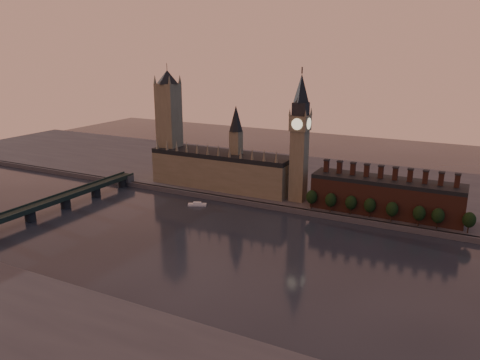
# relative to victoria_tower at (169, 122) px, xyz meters

# --- Properties ---
(ground) EXTENTS (900.00, 900.00, 0.00)m
(ground) POSITION_rel_victoria_tower_xyz_m (120.00, -115.00, -59.09)
(ground) COLOR black
(ground) RESTS_ON ground
(north_bank) EXTENTS (900.00, 182.00, 4.00)m
(north_bank) POSITION_rel_victoria_tower_xyz_m (120.00, 63.04, -57.09)
(north_bank) COLOR #4A4B50
(north_bank) RESTS_ON ground
(palace_of_westminster) EXTENTS (130.00, 30.30, 74.00)m
(palace_of_westminster) POSITION_rel_victoria_tower_xyz_m (55.59, -0.09, -37.46)
(palace_of_westminster) COLOR #796F56
(palace_of_westminster) RESTS_ON north_bank
(victoria_tower) EXTENTS (24.00, 24.00, 108.00)m
(victoria_tower) POSITION_rel_victoria_tower_xyz_m (0.00, 0.00, 0.00)
(victoria_tower) COLOR #796F56
(victoria_tower) RESTS_ON north_bank
(big_ben) EXTENTS (15.00, 15.00, 107.00)m
(big_ben) POSITION_rel_victoria_tower_xyz_m (130.00, -5.00, -2.26)
(big_ben) COLOR #796F56
(big_ben) RESTS_ON north_bank
(chimney_block) EXTENTS (110.00, 25.00, 37.00)m
(chimney_block) POSITION_rel_victoria_tower_xyz_m (200.00, -5.00, -41.27)
(chimney_block) COLOR #572C21
(chimney_block) RESTS_ON north_bank
(embankment_tree_0) EXTENTS (8.60, 8.60, 14.88)m
(embankment_tree_0) POSITION_rel_victoria_tower_xyz_m (146.91, -20.05, -45.62)
(embankment_tree_0) COLOR black
(embankment_tree_0) RESTS_ON north_bank
(embankment_tree_1) EXTENTS (8.60, 8.60, 14.88)m
(embankment_tree_1) POSITION_rel_victoria_tower_xyz_m (162.34, -20.68, -45.62)
(embankment_tree_1) COLOR black
(embankment_tree_1) RESTS_ON north_bank
(embankment_tree_2) EXTENTS (8.60, 8.60, 14.88)m
(embankment_tree_2) POSITION_rel_victoria_tower_xyz_m (177.62, -19.90, -45.62)
(embankment_tree_2) COLOR black
(embankment_tree_2) RESTS_ON north_bank
(embankment_tree_3) EXTENTS (8.60, 8.60, 14.88)m
(embankment_tree_3) POSITION_rel_victoria_tower_xyz_m (191.54, -19.65, -45.62)
(embankment_tree_3) COLOR black
(embankment_tree_3) RESTS_ON north_bank
(embankment_tree_4) EXTENTS (8.60, 8.60, 14.88)m
(embankment_tree_4) POSITION_rel_victoria_tower_xyz_m (207.61, -21.23, -45.62)
(embankment_tree_4) COLOR black
(embankment_tree_4) RESTS_ON north_bank
(embankment_tree_5) EXTENTS (8.60, 8.60, 14.88)m
(embankment_tree_5) POSITION_rel_victoria_tower_xyz_m (226.04, -21.37, -45.62)
(embankment_tree_5) COLOR black
(embankment_tree_5) RESTS_ON north_bank
(embankment_tree_6) EXTENTS (8.60, 8.60, 14.88)m
(embankment_tree_6) POSITION_rel_victoria_tower_xyz_m (238.23, -20.91, -45.62)
(embankment_tree_6) COLOR black
(embankment_tree_6) RESTS_ON north_bank
(embankment_tree_7) EXTENTS (8.60, 8.60, 14.88)m
(embankment_tree_7) POSITION_rel_victoria_tower_xyz_m (257.66, -19.96, -45.62)
(embankment_tree_7) COLOR black
(embankment_tree_7) RESTS_ON north_bank
(westminster_bridge) EXTENTS (14.00, 200.00, 11.55)m
(westminster_bridge) POSITION_rel_victoria_tower_xyz_m (-35.00, -117.70, -51.65)
(westminster_bridge) COLOR black
(westminster_bridge) RESTS_ON ground
(river_boat) EXTENTS (15.52, 10.26, 3.02)m
(river_boat) POSITION_rel_victoria_tower_xyz_m (57.56, -45.07, -57.93)
(river_boat) COLOR silver
(river_boat) RESTS_ON ground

